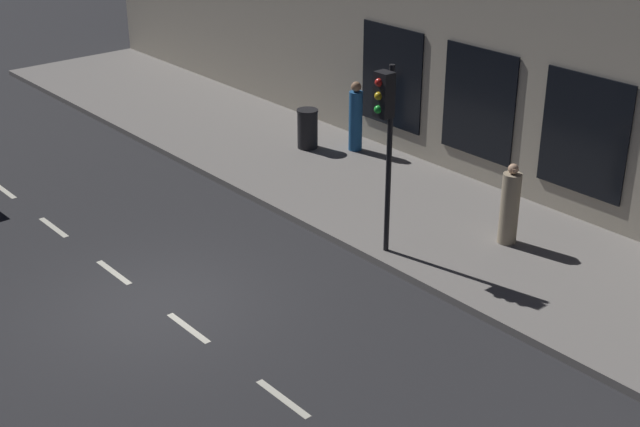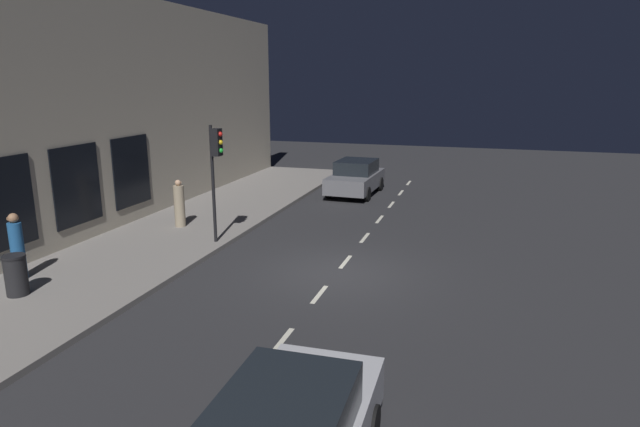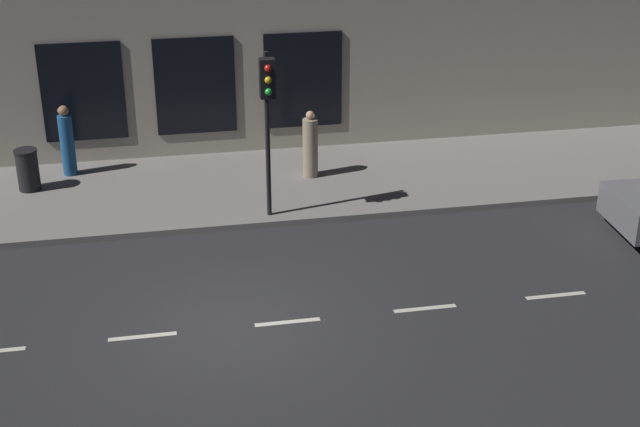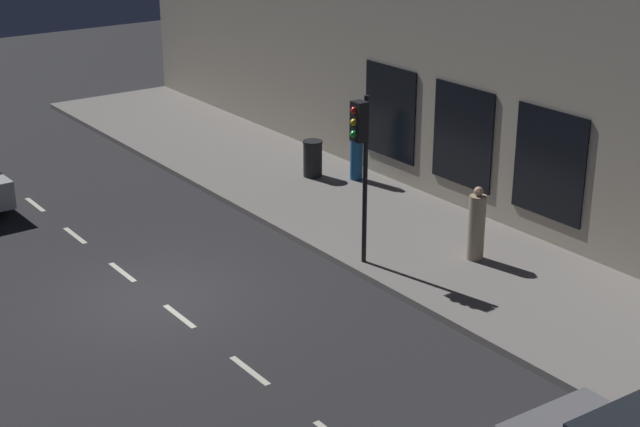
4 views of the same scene
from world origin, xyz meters
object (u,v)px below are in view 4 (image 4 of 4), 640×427
pedestrian_1 (476,226)px  traffic_light (361,142)px  pedestrian_0 (357,150)px  trash_bin (313,158)px

pedestrian_1 → traffic_light: bearing=12.0°
traffic_light → pedestrian_1: bearing=-30.6°
traffic_light → pedestrian_0: size_ratio=2.10×
pedestrian_0 → pedestrian_1: (-1.23, -5.82, -0.06)m
traffic_light → pedestrian_0: traffic_light is taller
traffic_light → trash_bin: bearing=64.1°
traffic_light → trash_bin: size_ratio=3.70×
pedestrian_0 → trash_bin: pedestrian_0 is taller
traffic_light → pedestrian_1: size_ratio=2.22×
pedestrian_1 → trash_bin: (0.41, 6.72, -0.26)m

